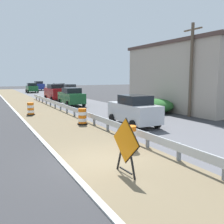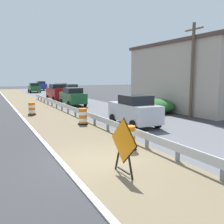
{
  "view_description": "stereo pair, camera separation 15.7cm",
  "coord_description": "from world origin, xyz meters",
  "px_view_note": "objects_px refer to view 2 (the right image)",
  "views": [
    {
      "loc": [
        -3.7,
        -8.15,
        3.16
      ],
      "look_at": [
        2.63,
        4.08,
        1.19
      ],
      "focal_mm": 39.69,
      "sensor_mm": 36.0,
      "label": 1
    },
    {
      "loc": [
        -3.56,
        -8.22,
        3.16
      ],
      "look_at": [
        2.63,
        4.08,
        1.19
      ],
      "focal_mm": 39.69,
      "sensor_mm": 36.0,
      "label": 2
    }
  ],
  "objects_px": {
    "car_distant_a": "(61,89)",
    "car_distant_b": "(134,111)",
    "traffic_barrel_close": "(83,117)",
    "car_lead_far_lane": "(57,92)",
    "car_lead_near_lane": "(73,97)",
    "utility_pole_near": "(192,69)",
    "traffic_barrel_nearest": "(129,139)",
    "car_trailing_near_lane": "(72,91)",
    "car_trailing_far_lane": "(34,88)",
    "warning_sign_diamond": "(123,143)",
    "car_mid_far_lane": "(41,86)",
    "traffic_barrel_mid": "(32,109)"
  },
  "relations": [
    {
      "from": "warning_sign_diamond",
      "to": "car_trailing_far_lane",
      "type": "relative_size",
      "value": 0.46
    },
    {
      "from": "car_distant_a",
      "to": "car_distant_b",
      "type": "bearing_deg",
      "value": -4.63
    },
    {
      "from": "car_lead_far_lane",
      "to": "car_distant_a",
      "type": "bearing_deg",
      "value": -19.87
    },
    {
      "from": "warning_sign_diamond",
      "to": "car_trailing_near_lane",
      "type": "height_order",
      "value": "car_trailing_near_lane"
    },
    {
      "from": "car_distant_a",
      "to": "utility_pole_near",
      "type": "xyz_separation_m",
      "value": [
        2.7,
        -28.56,
        2.77
      ]
    },
    {
      "from": "traffic_barrel_nearest",
      "to": "car_distant_a",
      "type": "xyz_separation_m",
      "value": [
        6.25,
        34.11,
        0.53
      ]
    },
    {
      "from": "car_lead_near_lane",
      "to": "car_distant_b",
      "type": "distance_m",
      "value": 12.95
    },
    {
      "from": "traffic_barrel_mid",
      "to": "car_trailing_near_lane",
      "type": "distance_m",
      "value": 18.27
    },
    {
      "from": "traffic_barrel_nearest",
      "to": "car_lead_far_lane",
      "type": "height_order",
      "value": "car_lead_far_lane"
    },
    {
      "from": "car_lead_near_lane",
      "to": "car_distant_b",
      "type": "height_order",
      "value": "car_distant_b"
    },
    {
      "from": "car_trailing_far_lane",
      "to": "utility_pole_near",
      "type": "height_order",
      "value": "utility_pole_near"
    },
    {
      "from": "warning_sign_diamond",
      "to": "car_mid_far_lane",
      "type": "relative_size",
      "value": 0.43
    },
    {
      "from": "utility_pole_near",
      "to": "traffic_barrel_nearest",
      "type": "bearing_deg",
      "value": -148.21
    },
    {
      "from": "car_distant_b",
      "to": "car_trailing_near_lane",
      "type": "bearing_deg",
      "value": -7.77
    },
    {
      "from": "traffic_barrel_mid",
      "to": "car_distant_a",
      "type": "relative_size",
      "value": 0.25
    },
    {
      "from": "car_distant_a",
      "to": "car_mid_far_lane",
      "type": "bearing_deg",
      "value": -177.42
    },
    {
      "from": "traffic_barrel_nearest",
      "to": "traffic_barrel_close",
      "type": "distance_m",
      "value": 6.31
    },
    {
      "from": "car_distant_b",
      "to": "traffic_barrel_nearest",
      "type": "bearing_deg",
      "value": 145.9
    },
    {
      "from": "car_mid_far_lane",
      "to": "car_distant_a",
      "type": "bearing_deg",
      "value": -0.11
    },
    {
      "from": "traffic_barrel_close",
      "to": "car_lead_far_lane",
      "type": "relative_size",
      "value": 0.24
    },
    {
      "from": "traffic_barrel_close",
      "to": "car_distant_b",
      "type": "height_order",
      "value": "car_distant_b"
    },
    {
      "from": "car_distant_a",
      "to": "car_trailing_near_lane",
      "type": "bearing_deg",
      "value": 2.49
    },
    {
      "from": "traffic_barrel_close",
      "to": "car_lead_near_lane",
      "type": "xyz_separation_m",
      "value": [
        2.85,
        11.04,
        0.49
      ]
    },
    {
      "from": "traffic_barrel_close",
      "to": "car_lead_far_lane",
      "type": "xyz_separation_m",
      "value": [
        2.75,
        17.55,
        0.61
      ]
    },
    {
      "from": "warning_sign_diamond",
      "to": "traffic_barrel_close",
      "type": "xyz_separation_m",
      "value": [
        1.77,
        8.65,
        -0.55
      ]
    },
    {
      "from": "car_distant_b",
      "to": "car_lead_near_lane",
      "type": "bearing_deg",
      "value": 0.09
    },
    {
      "from": "car_trailing_near_lane",
      "to": "car_trailing_far_lane",
      "type": "distance_m",
      "value": 14.67
    },
    {
      "from": "car_distant_b",
      "to": "warning_sign_diamond",
      "type": "bearing_deg",
      "value": 145.91
    },
    {
      "from": "car_lead_far_lane",
      "to": "traffic_barrel_nearest",
      "type": "bearing_deg",
      "value": 171.14
    },
    {
      "from": "car_trailing_far_lane",
      "to": "car_distant_b",
      "type": "bearing_deg",
      "value": -178.76
    },
    {
      "from": "car_lead_near_lane",
      "to": "car_trailing_near_lane",
      "type": "relative_size",
      "value": 1.11
    },
    {
      "from": "traffic_barrel_close",
      "to": "utility_pole_near",
      "type": "height_order",
      "value": "utility_pole_near"
    },
    {
      "from": "car_trailing_near_lane",
      "to": "car_mid_far_lane",
      "type": "height_order",
      "value": "car_mid_far_lane"
    },
    {
      "from": "car_lead_far_lane",
      "to": "utility_pole_near",
      "type": "xyz_separation_m",
      "value": [
        6.03,
        -18.31,
        2.67
      ]
    },
    {
      "from": "warning_sign_diamond",
      "to": "car_mid_far_lane",
      "type": "distance_m",
      "value": 53.34
    },
    {
      "from": "car_lead_far_lane",
      "to": "car_mid_far_lane",
      "type": "xyz_separation_m",
      "value": [
        3.06,
        26.6,
        -0.04
      ]
    },
    {
      "from": "warning_sign_diamond",
      "to": "car_distant_a",
      "type": "bearing_deg",
      "value": -104.91
    },
    {
      "from": "car_trailing_far_lane",
      "to": "traffic_barrel_close",
      "type": "bearing_deg",
      "value": 176.78
    },
    {
      "from": "car_mid_far_lane",
      "to": "car_distant_a",
      "type": "xyz_separation_m",
      "value": [
        0.27,
        -16.35,
        -0.06
      ]
    },
    {
      "from": "warning_sign_diamond",
      "to": "car_trailing_far_lane",
      "type": "height_order",
      "value": "car_trailing_far_lane"
    },
    {
      "from": "traffic_barrel_close",
      "to": "utility_pole_near",
      "type": "bearing_deg",
      "value": -4.95
    },
    {
      "from": "traffic_barrel_close",
      "to": "car_distant_b",
      "type": "distance_m",
      "value": 3.45
    },
    {
      "from": "car_trailing_near_lane",
      "to": "car_mid_far_lane",
      "type": "bearing_deg",
      "value": -179.49
    },
    {
      "from": "car_distant_b",
      "to": "utility_pole_near",
      "type": "height_order",
      "value": "utility_pole_near"
    },
    {
      "from": "traffic_barrel_nearest",
      "to": "car_distant_a",
      "type": "bearing_deg",
      "value": 79.62
    },
    {
      "from": "traffic_barrel_nearest",
      "to": "traffic_barrel_close",
      "type": "height_order",
      "value": "traffic_barrel_close"
    },
    {
      "from": "traffic_barrel_nearest",
      "to": "car_lead_far_lane",
      "type": "relative_size",
      "value": 0.23
    },
    {
      "from": "car_mid_far_lane",
      "to": "utility_pole_near",
      "type": "distance_m",
      "value": 45.09
    },
    {
      "from": "traffic_barrel_close",
      "to": "car_distant_b",
      "type": "bearing_deg",
      "value": -34.17
    },
    {
      "from": "traffic_barrel_nearest",
      "to": "car_trailing_near_lane",
      "type": "xyz_separation_m",
      "value": [
        6.34,
        28.26,
        0.53
      ]
    }
  ]
}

